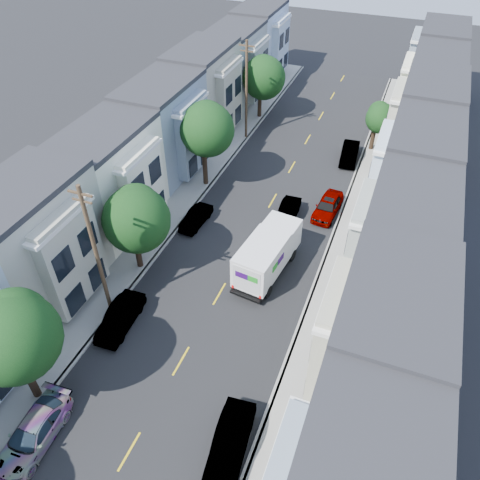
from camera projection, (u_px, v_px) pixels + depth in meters
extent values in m
plane|color=black|center=(181.00, 361.00, 28.69)|extent=(160.00, 160.00, 0.00)
cube|color=black|center=(261.00, 220.00, 39.30)|extent=(12.00, 70.00, 0.02)
cube|color=gray|center=(196.00, 204.00, 40.93)|extent=(0.30, 70.00, 0.15)
cube|color=gray|center=(332.00, 236.00, 37.60)|extent=(0.30, 70.00, 0.15)
cube|color=gray|center=(183.00, 201.00, 41.28)|extent=(2.60, 70.00, 0.15)
cube|color=gray|center=(349.00, 240.00, 37.24)|extent=(2.60, 70.00, 0.15)
cube|color=gold|center=(261.00, 220.00, 39.31)|extent=(0.12, 70.00, 0.01)
cube|color=#959D96|center=(145.00, 193.00, 42.38)|extent=(5.00, 70.00, 8.50)
cube|color=#959D96|center=(397.00, 252.00, 36.24)|extent=(5.00, 70.00, 8.50)
cylinder|color=black|center=(29.00, 377.00, 25.67)|extent=(0.44, 0.44, 3.82)
sphere|color=#1B4718|center=(13.00, 338.00, 23.28)|extent=(4.70, 4.70, 4.70)
cylinder|color=black|center=(138.00, 252.00, 34.10)|extent=(0.44, 0.44, 2.92)
sphere|color=#1B4718|center=(135.00, 220.00, 31.99)|extent=(4.70, 4.70, 4.70)
cylinder|color=black|center=(205.00, 166.00, 42.13)|extent=(0.44, 0.44, 3.99)
sphere|color=#1B4718|center=(206.00, 129.00, 39.68)|extent=(4.70, 4.70, 4.70)
cylinder|color=black|center=(260.00, 105.00, 52.99)|extent=(0.44, 0.44, 3.01)
sphere|color=#1B4718|center=(263.00, 78.00, 50.86)|extent=(4.70, 4.70, 4.70)
cylinder|color=black|center=(373.00, 139.00, 47.49)|extent=(0.44, 0.44, 2.50)
sphere|color=#1B4718|center=(380.00, 118.00, 45.91)|extent=(3.00, 3.00, 3.00)
cylinder|color=#42301E|center=(97.00, 255.00, 28.59)|extent=(0.26, 0.26, 10.00)
cube|color=#42301E|center=(80.00, 194.00, 25.59)|extent=(1.60, 0.12, 0.12)
cylinder|color=#42301E|center=(246.00, 93.00, 46.99)|extent=(0.26, 0.26, 10.00)
cube|color=#42301E|center=(247.00, 46.00, 44.00)|extent=(1.60, 0.12, 0.12)
cube|color=silver|center=(263.00, 260.00, 32.71)|extent=(2.52, 4.52, 2.47)
cube|color=silver|center=(277.00, 233.00, 35.12)|extent=(2.52, 2.10, 2.27)
cube|color=black|center=(267.00, 266.00, 34.27)|extent=(2.32, 6.48, 0.25)
cube|color=#2D0A51|center=(247.00, 277.00, 31.02)|extent=(0.95, 0.04, 0.46)
cube|color=#198C1E|center=(259.00, 281.00, 30.79)|extent=(0.74, 0.04, 0.46)
cylinder|color=black|center=(241.00, 283.00, 33.11)|extent=(0.29, 0.95, 0.95)
cylinder|color=black|center=(272.00, 291.00, 32.49)|extent=(0.29, 0.95, 0.95)
cylinder|color=black|center=(261.00, 246.00, 36.11)|extent=(0.29, 0.95, 0.95)
cylinder|color=black|center=(289.00, 253.00, 35.49)|extent=(0.29, 0.95, 0.95)
imported|color=black|center=(288.00, 212.00, 39.03)|extent=(1.61, 4.10, 1.35)
imported|color=black|center=(33.00, 434.00, 24.43)|extent=(2.34, 5.02, 1.47)
imported|color=#9296AB|center=(120.00, 318.00, 30.37)|extent=(1.81, 4.46, 1.46)
imported|color=#62240E|center=(196.00, 218.00, 38.54)|extent=(1.55, 3.81, 1.24)
imported|color=silver|center=(230.00, 443.00, 24.02)|extent=(2.10, 4.78, 1.54)
imported|color=black|center=(328.00, 206.00, 39.51)|extent=(2.18, 4.87, 1.54)
imported|color=black|center=(350.00, 153.00, 46.24)|extent=(1.96, 4.59, 1.49)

